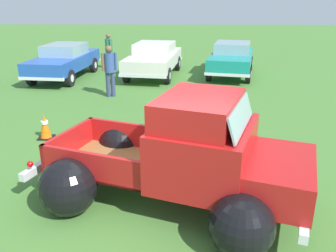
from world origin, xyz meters
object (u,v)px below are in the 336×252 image
Objects in this scene: show_car_0 at (64,60)px; show_car_2 at (232,58)px; spectator_0 at (110,68)px; vintage_pickup_truck at (188,163)px; show_car_1 at (154,58)px; lane_cone_0 at (45,126)px; spectator_1 at (109,49)px.

show_car_0 is 1.00× the size of show_car_2.
show_car_2 is 2.57× the size of spectator_0.
vintage_pickup_truck is 1.07× the size of show_car_1.
lane_cone_0 is at bearing 18.98° from show_car_0.
spectator_1 reaches higher than show_car_2.
spectator_0 is (-2.50, 6.77, 0.27)m from vintage_pickup_truck.
spectator_1 is at bearing -89.68° from show_car_2.
vintage_pickup_truck is 10.92m from show_car_0.
show_car_2 reaches higher than lane_cone_0.
lane_cone_0 is (-5.72, -7.62, -0.47)m from show_car_2.
vintage_pickup_truck is 7.93× the size of lane_cone_0.
spectator_1 is (-5.68, 1.26, 0.18)m from show_car_2.
show_car_1 is at bearing 72.90° from lane_cone_0.
spectator_0 reaches higher than spectator_1.
spectator_0 is 5.05m from spectator_1.
spectator_0 reaches higher than lane_cone_0.
spectator_1 is at bearing 125.98° from vintage_pickup_truck.
show_car_0 is at bearing -73.51° from show_car_1.
spectator_1 is 2.67× the size of lane_cone_0.
show_car_2 is at bearing -43.98° from spectator_1.
spectator_1 is (-2.25, 1.48, 0.17)m from show_car_1.
show_car_1 is 1.02× the size of show_car_2.
show_car_0 is 7.29m from show_car_2.
lane_cone_0 is at bearing 147.68° from spectator_0.
lane_cone_0 is (-2.28, -7.40, -0.47)m from show_car_1.
vintage_pickup_truck is at bearing -105.24° from spectator_1.
spectator_0 reaches higher than show_car_2.
show_car_1 is 7.38× the size of lane_cone_0.
show_car_2 is at bearing 53.12° from lane_cone_0.
vintage_pickup_truck reaches higher than spectator_1.
show_car_1 is at bearing 104.42° from show_car_0.
spectator_0 is at bearing -39.30° from show_car_2.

